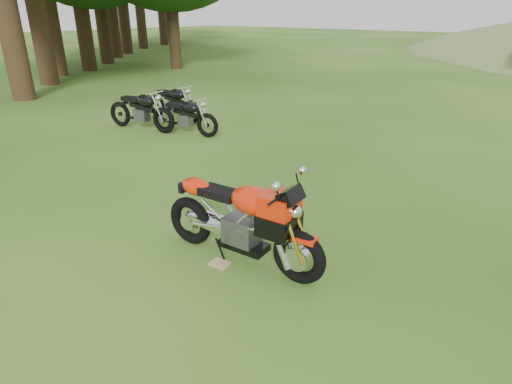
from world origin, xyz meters
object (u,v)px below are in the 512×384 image
Objects in this scene: sport_motorcycle at (240,213)px; vintage_moto_d at (173,102)px; plywood_board at (220,263)px; vintage_moto_b at (141,109)px; vintage_moto_c at (184,115)px.

vintage_moto_d is at bearing 139.71° from sport_motorcycle.
vintage_moto_b is at bearing 151.35° from plywood_board.
plywood_board is (-0.13, -0.22, -0.60)m from sport_motorcycle.
sport_motorcycle reaches higher than vintage_moto_b.
sport_motorcycle is 5.78m from vintage_moto_c.
vintage_moto_b is at bearing -83.28° from vintage_moto_d.
vintage_moto_d is (-1.35, 0.79, 0.03)m from vintage_moto_c.
vintage_moto_d is at bearing 143.96° from plywood_board.
vintage_moto_d is (-5.95, 4.33, 0.48)m from plywood_board.
vintage_moto_b is 1.19m from vintage_moto_c.
plywood_board is 7.37m from vintage_moto_d.
vintage_moto_d is (-0.23, 1.20, -0.02)m from vintage_moto_b.
vintage_moto_b reaches higher than vintage_moto_c.
vintage_moto_d is (-6.08, 4.11, -0.13)m from sport_motorcycle.
sport_motorcycle is at bearing 59.36° from plywood_board.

